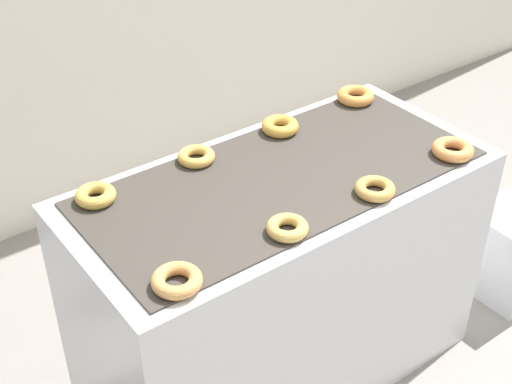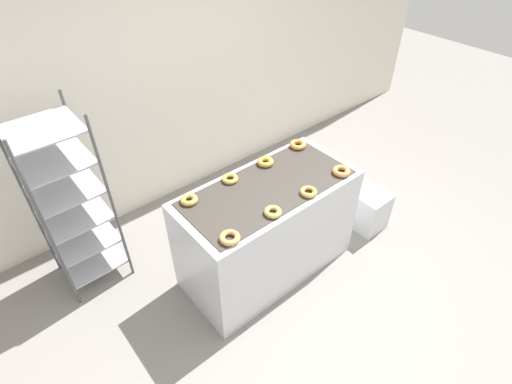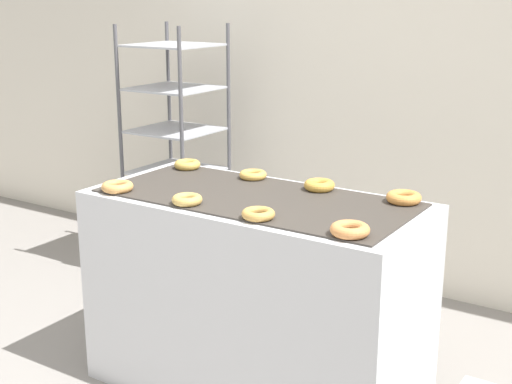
{
  "view_description": "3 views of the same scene",
  "coord_description": "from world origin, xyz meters",
  "px_view_note": "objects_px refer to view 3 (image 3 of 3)",
  "views": [
    {
      "loc": [
        -1.27,
        -0.96,
        2.26
      ],
      "look_at": [
        0.0,
        0.75,
        0.79
      ],
      "focal_mm": 50.0,
      "sensor_mm": 36.0,
      "label": 1
    },
    {
      "loc": [
        -1.63,
        -1.19,
        2.89
      ],
      "look_at": [
        0.0,
        0.75,
        0.79
      ],
      "focal_mm": 28.0,
      "sensor_mm": 36.0,
      "label": 2
    },
    {
      "loc": [
        1.62,
        -1.91,
        1.8
      ],
      "look_at": [
        0.0,
        0.6,
        0.96
      ],
      "focal_mm": 50.0,
      "sensor_mm": 36.0,
      "label": 3
    }
  ],
  "objects_px": {
    "donut_near_left": "(117,187)",
    "donut_near_midleft": "(187,200)",
    "donut_far_midleft": "(253,175)",
    "donut_near_midright": "(258,214)",
    "donut_far_left": "(187,165)",
    "fryer_machine": "(256,296)",
    "baking_rack_cart": "(176,151)",
    "donut_far_right": "(404,198)",
    "donut_near_right": "(350,230)",
    "donut_far_midright": "(319,185)"
  },
  "relations": [
    {
      "from": "donut_near_midleft",
      "to": "donut_far_left",
      "type": "distance_m",
      "value": 0.63
    },
    {
      "from": "fryer_machine",
      "to": "donut_far_midright",
      "type": "relative_size",
      "value": 10.7
    },
    {
      "from": "donut_far_midleft",
      "to": "donut_far_midright",
      "type": "relative_size",
      "value": 0.94
    },
    {
      "from": "donut_near_left",
      "to": "donut_far_left",
      "type": "relative_size",
      "value": 1.08
    },
    {
      "from": "donut_far_midright",
      "to": "donut_near_right",
      "type": "bearing_deg",
      "value": -51.82
    },
    {
      "from": "donut_far_left",
      "to": "donut_far_midright",
      "type": "height_order",
      "value": "donut_far_midright"
    },
    {
      "from": "fryer_machine",
      "to": "donut_far_left",
      "type": "relative_size",
      "value": 11.27
    },
    {
      "from": "donut_near_left",
      "to": "donut_near_midleft",
      "type": "xyz_separation_m",
      "value": [
        0.39,
        0.01,
        -0.0
      ]
    },
    {
      "from": "donut_far_right",
      "to": "donut_near_left",
      "type": "bearing_deg",
      "value": -155.61
    },
    {
      "from": "donut_far_midright",
      "to": "baking_rack_cart",
      "type": "bearing_deg",
      "value": 153.08
    },
    {
      "from": "donut_far_left",
      "to": "donut_far_right",
      "type": "bearing_deg",
      "value": 0.87
    },
    {
      "from": "fryer_machine",
      "to": "donut_far_midleft",
      "type": "height_order",
      "value": "donut_far_midleft"
    },
    {
      "from": "donut_near_midright",
      "to": "donut_far_midright",
      "type": "xyz_separation_m",
      "value": [
        0.0,
        0.51,
        0.0
      ]
    },
    {
      "from": "baking_rack_cart",
      "to": "fryer_machine",
      "type": "bearing_deg",
      "value": -38.01
    },
    {
      "from": "donut_near_midleft",
      "to": "donut_far_midright",
      "type": "distance_m",
      "value": 0.62
    },
    {
      "from": "donut_far_midleft",
      "to": "donut_near_midright",
      "type": "bearing_deg",
      "value": -55.03
    },
    {
      "from": "donut_far_left",
      "to": "donut_far_midright",
      "type": "bearing_deg",
      "value": 0.18
    },
    {
      "from": "donut_near_midright",
      "to": "donut_far_midleft",
      "type": "bearing_deg",
      "value": 124.97
    },
    {
      "from": "fryer_machine",
      "to": "donut_near_left",
      "type": "xyz_separation_m",
      "value": [
        -0.57,
        -0.26,
        0.49
      ]
    },
    {
      "from": "donut_near_right",
      "to": "donut_far_midleft",
      "type": "relative_size",
      "value": 1.12
    },
    {
      "from": "donut_far_midleft",
      "to": "fryer_machine",
      "type": "bearing_deg",
      "value": -54.51
    },
    {
      "from": "donut_far_midleft",
      "to": "donut_near_left",
      "type": "bearing_deg",
      "value": -127.16
    },
    {
      "from": "baking_rack_cart",
      "to": "donut_near_midleft",
      "type": "distance_m",
      "value": 1.62
    },
    {
      "from": "baking_rack_cart",
      "to": "donut_near_right",
      "type": "distance_m",
      "value": 2.18
    },
    {
      "from": "fryer_machine",
      "to": "baking_rack_cart",
      "type": "distance_m",
      "value": 1.6
    },
    {
      "from": "donut_far_midleft",
      "to": "donut_far_right",
      "type": "distance_m",
      "value": 0.76
    },
    {
      "from": "donut_near_midright",
      "to": "donut_far_midleft",
      "type": "relative_size",
      "value": 1.01
    },
    {
      "from": "baking_rack_cart",
      "to": "donut_far_left",
      "type": "xyz_separation_m",
      "value": [
        0.66,
        -0.72,
        0.14
      ]
    },
    {
      "from": "fryer_machine",
      "to": "donut_far_right",
      "type": "relative_size",
      "value": 9.98
    },
    {
      "from": "donut_far_left",
      "to": "donut_far_right",
      "type": "height_order",
      "value": "donut_far_right"
    },
    {
      "from": "donut_far_midleft",
      "to": "donut_far_right",
      "type": "xyz_separation_m",
      "value": [
        0.76,
        0.01,
        0.0
      ]
    },
    {
      "from": "donut_near_midright",
      "to": "baking_rack_cart",
      "type": "bearing_deg",
      "value": 139.08
    },
    {
      "from": "baking_rack_cart",
      "to": "donut_far_right",
      "type": "distance_m",
      "value": 1.95
    },
    {
      "from": "donut_near_midright",
      "to": "donut_far_midright",
      "type": "bearing_deg",
      "value": 89.6
    },
    {
      "from": "fryer_machine",
      "to": "donut_near_midright",
      "type": "bearing_deg",
      "value": -55.54
    },
    {
      "from": "donut_near_midright",
      "to": "donut_far_left",
      "type": "relative_size",
      "value": 1.01
    },
    {
      "from": "donut_near_left",
      "to": "donut_far_midright",
      "type": "relative_size",
      "value": 1.03
    },
    {
      "from": "donut_far_midright",
      "to": "fryer_machine",
      "type": "bearing_deg",
      "value": -126.49
    },
    {
      "from": "donut_near_left",
      "to": "donut_near_midleft",
      "type": "height_order",
      "value": "donut_near_left"
    },
    {
      "from": "donut_near_left",
      "to": "donut_far_left",
      "type": "xyz_separation_m",
      "value": [
        0.0,
        0.5,
        0.0
      ]
    },
    {
      "from": "donut_near_left",
      "to": "donut_near_midleft",
      "type": "relative_size",
      "value": 1.11
    },
    {
      "from": "baking_rack_cart",
      "to": "donut_near_right",
      "type": "height_order",
      "value": "baking_rack_cart"
    },
    {
      "from": "donut_far_midleft",
      "to": "donut_far_midright",
      "type": "xyz_separation_m",
      "value": [
        0.36,
        -0.01,
        0.0
      ]
    },
    {
      "from": "donut_near_left",
      "to": "donut_far_left",
      "type": "height_order",
      "value": "donut_far_left"
    },
    {
      "from": "donut_far_right",
      "to": "donut_far_left",
      "type": "bearing_deg",
      "value": -179.13
    },
    {
      "from": "donut_near_left",
      "to": "donut_far_midleft",
      "type": "distance_m",
      "value": 0.65
    },
    {
      "from": "donut_near_left",
      "to": "donut_far_midleft",
      "type": "relative_size",
      "value": 1.09
    },
    {
      "from": "baking_rack_cart",
      "to": "donut_far_right",
      "type": "height_order",
      "value": "baking_rack_cart"
    },
    {
      "from": "donut_near_midright",
      "to": "donut_near_left",
      "type": "bearing_deg",
      "value": -179.93
    },
    {
      "from": "fryer_machine",
      "to": "donut_far_left",
      "type": "distance_m",
      "value": 0.79
    }
  ]
}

